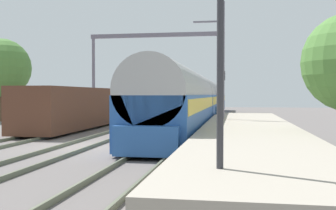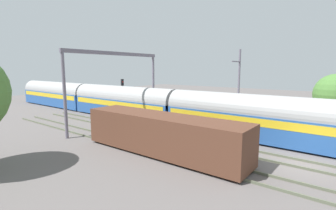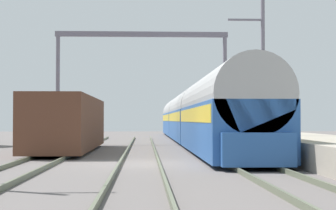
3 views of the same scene
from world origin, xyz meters
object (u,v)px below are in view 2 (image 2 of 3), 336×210
at_px(catenary_gantry, 116,74).
at_px(railway_signal_far, 123,91).
at_px(freight_car, 162,134).
at_px(person_crossing, 186,114).
at_px(passenger_train, 123,102).

bearing_deg(catenary_gantry, railway_signal_far, 43.82).
xyz_separation_m(freight_car, catenary_gantry, (3.85, 9.25, 4.13)).
xyz_separation_m(freight_car, railway_signal_far, (9.62, 14.78, 1.58)).
distance_m(freight_car, person_crossing, 10.51).
bearing_deg(railway_signal_far, freight_car, -123.04).
xyz_separation_m(passenger_train, catenary_gantry, (-3.85, -3.33, 3.63)).
bearing_deg(catenary_gantry, passenger_train, 40.83).
bearing_deg(person_crossing, catenary_gantry, 169.48).
bearing_deg(passenger_train, railway_signal_far, 49.02).
bearing_deg(railway_signal_far, person_crossing, -90.13).
height_order(person_crossing, railway_signal_far, railway_signal_far).
relative_size(passenger_train, railway_signal_far, 10.40).
relative_size(passenger_train, person_crossing, 28.44).
xyz_separation_m(passenger_train, railway_signal_far, (1.92, 2.21, 1.07)).
distance_m(passenger_train, railway_signal_far, 3.11).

